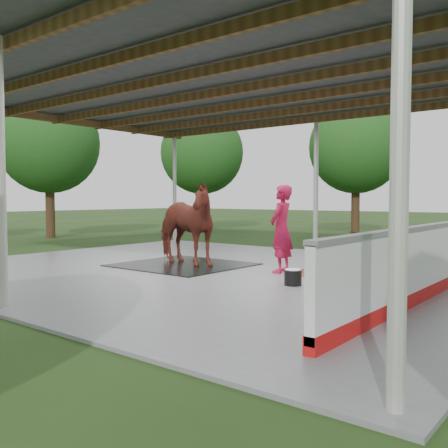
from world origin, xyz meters
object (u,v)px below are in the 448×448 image
Objects in this scene: dasher_board at (431,262)px; horse at (183,224)px; wash_bucket at (293,277)px; handler at (281,229)px.

horse is at bearing 178.67° from dasher_board.
wash_bucket is at bearing -164.94° from dasher_board.
handler is at bearing -70.52° from horse.
horse is at bearing -88.29° from handler.
horse reaches higher than wash_bucket.
dasher_board reaches higher than wash_bucket.
wash_bucket is (-2.21, -0.59, -0.39)m from dasher_board.
dasher_board is 25.65× the size of wash_bucket.
handler is at bearing 129.96° from wash_bucket.
handler is 5.89× the size of wash_bucket.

